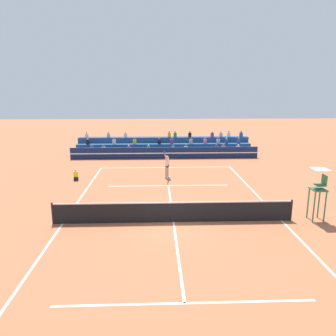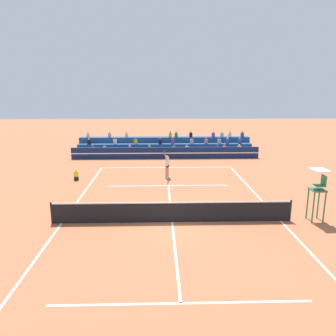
{
  "view_description": "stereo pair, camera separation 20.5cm",
  "coord_description": "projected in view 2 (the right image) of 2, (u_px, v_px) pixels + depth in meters",
  "views": [
    {
      "loc": [
        -0.85,
        -15.3,
        6.45
      ],
      "look_at": [
        -0.0,
        7.09,
        1.1
      ],
      "focal_mm": 35.0,
      "sensor_mm": 36.0,
      "label": 1
    },
    {
      "loc": [
        -0.65,
        -15.31,
        6.45
      ],
      "look_at": [
        -0.0,
        7.09,
        1.1
      ],
      "focal_mm": 35.0,
      "sensor_mm": 36.0,
      "label": 2
    }
  ],
  "objects": [
    {
      "name": "umpire_chair",
      "position": [
        319.0,
        188.0,
        16.21
      ],
      "size": [
        0.76,
        0.84,
        2.67
      ],
      "color": "#337047",
      "rests_on": "ground"
    },
    {
      "name": "sponsor_banner_wall",
      "position": [
        165.0,
        153.0,
        31.48
      ],
      "size": [
        18.0,
        0.26,
        1.1
      ],
      "color": "navy",
      "rests_on": "ground"
    },
    {
      "name": "tennis_player",
      "position": [
        167.0,
        165.0,
        24.39
      ],
      "size": [
        0.52,
        1.29,
        2.31
      ],
      "color": "tan",
      "rests_on": "ground"
    },
    {
      "name": "tennis_net",
      "position": [
        172.0,
        212.0,
        16.27
      ],
      "size": [
        12.0,
        0.1,
        1.1
      ],
      "color": "black",
      "rests_on": "ground"
    },
    {
      "name": "bleacher_stand",
      "position": [
        165.0,
        147.0,
        33.92
      ],
      "size": [
        17.73,
        2.85,
        2.28
      ],
      "color": "navy",
      "rests_on": "ground"
    },
    {
      "name": "tennis_ball",
      "position": [
        194.0,
        206.0,
        18.5
      ],
      "size": [
        0.07,
        0.07,
        0.07
      ],
      "primitive_type": "sphere",
      "color": "#C6DB33",
      "rests_on": "ground"
    },
    {
      "name": "court_lines",
      "position": [
        172.0,
        222.0,
        16.4
      ],
      "size": [
        11.1,
        23.9,
        0.01
      ],
      "color": "white",
      "rests_on": "ground"
    },
    {
      "name": "ball_kid_courtside",
      "position": [
        76.0,
        176.0,
        23.97
      ],
      "size": [
        0.3,
        0.36,
        0.84
      ],
      "color": "black",
      "rests_on": "ground"
    },
    {
      "name": "ground_plane",
      "position": [
        172.0,
        222.0,
        16.4
      ],
      "size": [
        120.0,
        120.0,
        0.0
      ],
      "primitive_type": "plane",
      "color": "#AD603D"
    }
  ]
}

